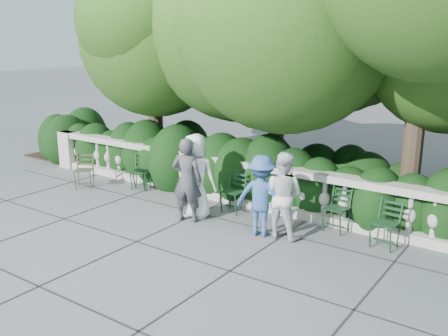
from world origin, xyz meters
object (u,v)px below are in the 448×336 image
Objects in this scene: chair_a at (140,190)px; person_older_blue at (262,196)px; person_casual_man at (283,195)px; chair_c at (183,201)px; chair_f at (380,250)px; chair_e at (331,233)px; chair_weathered at (84,190)px; person_businessman at (196,176)px; chair_b at (139,191)px; chair_d at (229,214)px; person_woman_grey at (187,180)px.

person_older_blue is at bearing -3.86° from chair_a.
person_casual_man is at bearing -0.84° from chair_a.
person_casual_man is (2.77, -0.54, 0.79)m from chair_c.
chair_a is at bearing -9.51° from person_casual_man.
chair_a is 1.00× the size of chair_f.
chair_weathered is at bearing -166.79° from chair_e.
chair_f is (4.44, -0.12, 0.00)m from chair_c.
chair_f is at bearing -32.62° from chair_weathered.
chair_a and chair_e have the same top height.
chair_a is 2.46m from person_businessman.
chair_d is at bearing -25.72° from chair_b.
chair_e is 1.00× the size of chair_weathered.
person_older_blue reaches higher than chair_c.
person_older_blue is at bearing -157.87° from chair_f.
person_businessman reaches higher than person_older_blue.
chair_a is 1.34m from chair_weathered.
chair_a is 2.55m from person_woman_grey.
chair_a is 0.49× the size of person_businessman.
person_casual_man is (-1.67, -0.42, 0.79)m from chair_f.
chair_d is at bearing 18.25° from chair_c.
person_businessman is (-0.47, -0.50, 0.85)m from chair_d.
chair_weathered is at bearing -140.50° from chair_c.
person_older_blue is (3.78, -0.75, 0.75)m from chair_a.
chair_b is 1.34m from chair_weathered.
chair_c is 0.53× the size of person_casual_man.
person_older_blue reaches higher than chair_e.
person_woman_grey reaches higher than person_older_blue.
person_woman_grey is (2.22, -0.94, 0.83)m from chair_a.
chair_d is 1.23m from person_woman_grey.
chair_d is at bearing -146.42° from person_businessman.
chair_a is at bearing -175.43° from chair_f.
chair_a is 0.07m from chair_b.
person_casual_man reaches higher than chair_d.
person_businessman is at bearing -35.85° from chair_weathered.
person_casual_man reaches higher than chair_weathered.
chair_c is 4.44m from chair_f.
chair_a is 1.00× the size of chair_d.
person_casual_man is at bearing -159.72° from chair_f.
person_woman_grey is at bearing -22.78° from chair_c.
chair_e is at bearing -138.81° from person_casual_man.
chair_b is at bearing -39.12° from person_woman_grey.
chair_d is at bearing -138.40° from person_woman_grey.
chair_b is at bearing -51.63° from chair_a.
chair_c is 1.00× the size of chair_e.
chair_a is 1.36m from chair_c.
chair_b and chair_c have the same top height.
person_casual_man is at bearing -167.03° from person_older_blue.
chair_e is 1.51m from person_older_blue.
chair_weathered is 5.29m from person_casual_man.
chair_a is 5.80m from chair_f.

